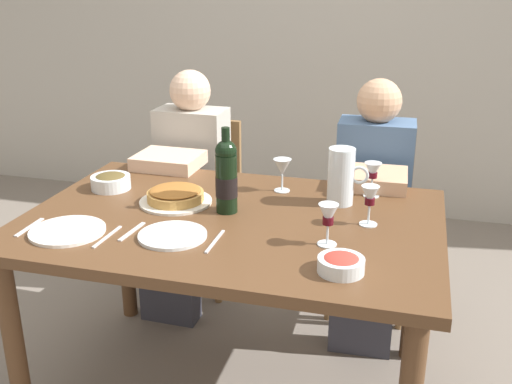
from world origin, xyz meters
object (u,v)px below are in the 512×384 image
at_px(wine_glass_left_diner, 328,217).
at_px(wine_glass_right_diner, 370,198).
at_px(wine_glass_centre, 373,172).
at_px(diner_left, 184,185).
at_px(water_pitcher, 341,180).
at_px(chair_right, 373,209).
at_px(dinner_plate_right_setting, 67,231).
at_px(chair_left, 203,192).
at_px(diner_right, 371,204).
at_px(dinner_plate_left_setting, 173,235).
at_px(salad_bowl, 341,264).
at_px(olive_bowl, 111,181).
at_px(dining_table, 232,240).
at_px(wine_bottle, 226,176).
at_px(wine_glass_spare, 282,168).
at_px(baked_tart, 176,196).

bearing_deg(wine_glass_left_diner, wine_glass_right_diner, 60.54).
distance_m(wine_glass_centre, diner_left, 1.00).
relative_size(water_pitcher, diner_left, 0.19).
bearing_deg(chair_right, dinner_plate_right_setting, 49.19).
height_order(chair_left, chair_right, same).
distance_m(wine_glass_right_diner, diner_right, 0.64).
bearing_deg(dinner_plate_left_setting, wine_glass_left_diner, 8.62).
bearing_deg(water_pitcher, salad_bowl, -82.03).
relative_size(salad_bowl, olive_bowl, 0.87).
bearing_deg(dining_table, wine_glass_right_diner, 7.34).
height_order(wine_glass_centre, dinner_plate_right_setting, wine_glass_centre).
distance_m(wine_bottle, wine_glass_spare, 0.31).
bearing_deg(dining_table, water_pitcher, 33.79).
xyz_separation_m(baked_tart, salad_bowl, (0.69, -0.40, 0.00)).
bearing_deg(wine_bottle, baked_tart, 171.59).
xyz_separation_m(baked_tart, wine_glass_left_diner, (0.62, -0.22, 0.07)).
xyz_separation_m(wine_glass_left_diner, dinner_plate_right_setting, (-0.87, -0.14, -0.09)).
bearing_deg(olive_bowl, chair_right, 35.45).
bearing_deg(wine_glass_right_diner, wine_glass_left_diner, -119.46).
bearing_deg(baked_tart, water_pitcher, 14.60).
distance_m(wine_glass_right_diner, chair_right, 0.90).
bearing_deg(wine_glass_spare, chair_left, 134.25).
xyz_separation_m(dining_table, baked_tart, (-0.25, 0.08, 0.12)).
relative_size(wine_bottle, baked_tart, 1.15).
height_order(baked_tart, olive_bowl, olive_bowl).
height_order(wine_glass_left_diner, dinner_plate_left_setting, wine_glass_left_diner).
relative_size(wine_glass_centre, wine_glass_spare, 1.02).
xyz_separation_m(dining_table, chair_right, (0.45, 0.88, -0.17)).
distance_m(wine_bottle, chair_right, 1.04).
relative_size(baked_tart, wine_glass_spare, 2.07).
bearing_deg(chair_right, wine_glass_spare, 57.79).
height_order(salad_bowl, dinner_plate_right_setting, salad_bowl).
bearing_deg(chair_left, baked_tart, 104.87).
bearing_deg(wine_glass_centre, wine_glass_spare, -174.37).
relative_size(wine_bottle, chair_left, 0.37).
distance_m(water_pitcher, baked_tart, 0.64).
bearing_deg(wine_bottle, diner_left, 124.45).
bearing_deg(dinner_plate_left_setting, diner_right, 55.61).
distance_m(wine_glass_spare, dinner_plate_left_setting, 0.60).
bearing_deg(dinner_plate_left_setting, chair_right, 61.96).
xyz_separation_m(dinner_plate_left_setting, dinner_plate_right_setting, (-0.36, -0.06, 0.00)).
xyz_separation_m(olive_bowl, wine_glass_left_diner, (0.94, -0.30, 0.06)).
height_order(salad_bowl, diner_left, diner_left).
distance_m(wine_bottle, baked_tart, 0.25).
xyz_separation_m(dining_table, wine_bottle, (-0.03, 0.05, 0.23)).
distance_m(chair_left, diner_left, 0.26).
bearing_deg(wine_glass_right_diner, wine_glass_spare, 145.19).
height_order(salad_bowl, wine_glass_right_diner, wine_glass_right_diner).
bearing_deg(water_pitcher, baked_tart, -165.40).
xyz_separation_m(dining_table, salad_bowl, (0.44, -0.32, 0.12)).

